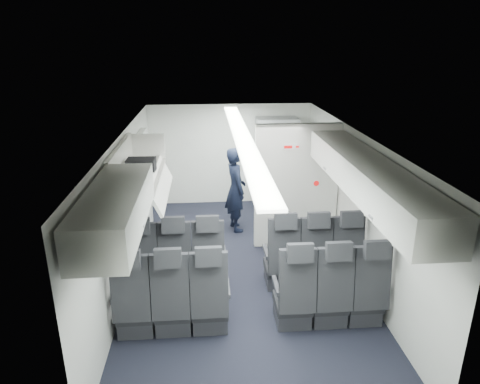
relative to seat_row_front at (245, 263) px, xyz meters
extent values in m
cube|color=black|center=(0.00, 0.53, -0.41)|extent=(3.40, 6.00, 0.01)
cube|color=white|center=(0.00, 0.53, 1.75)|extent=(3.40, 6.00, 0.01)
cube|color=silver|center=(0.00, 3.53, 0.67)|extent=(3.40, 0.01, 2.15)
cube|color=silver|center=(0.00, -2.47, 0.67)|extent=(3.40, 0.01, 2.15)
cube|color=silver|center=(-1.70, 0.53, 0.67)|extent=(0.01, 6.00, 2.15)
cube|color=silver|center=(1.70, 0.53, 0.67)|extent=(0.01, 6.00, 2.15)
cube|color=white|center=(0.00, 0.53, 1.71)|extent=(0.25, 5.52, 0.03)
cube|color=#27282B|center=(-1.42, 0.08, -0.13)|extent=(0.44, 0.46, 0.12)
cube|color=#2D2D33|center=(-1.42, 0.08, -0.29)|extent=(0.42, 0.42, 0.22)
cube|color=#27282B|center=(-1.42, -0.14, 0.32)|extent=(0.44, 0.20, 0.80)
cube|color=#27282B|center=(-1.42, -0.19, 0.72)|extent=(0.30, 0.12, 0.23)
cube|color=#2D2D33|center=(-1.64, 0.05, 0.15)|extent=(0.05, 0.40, 0.06)
cube|color=#2D2D33|center=(-1.20, 0.05, 0.15)|extent=(0.05, 0.40, 0.06)
cube|color=#27282B|center=(-0.97, 0.08, -0.13)|extent=(0.44, 0.46, 0.12)
cube|color=#2D2D33|center=(-0.97, 0.08, -0.29)|extent=(0.42, 0.42, 0.22)
cube|color=#27282B|center=(-0.97, -0.14, 0.32)|extent=(0.44, 0.20, 0.80)
cube|color=#27282B|center=(-0.97, -0.19, 0.72)|extent=(0.30, 0.12, 0.23)
cube|color=#2D2D33|center=(-1.19, 0.05, 0.15)|extent=(0.05, 0.40, 0.06)
cube|color=#2D2D33|center=(-0.75, 0.05, 0.15)|extent=(0.05, 0.40, 0.06)
cube|color=#27282B|center=(-0.52, 0.08, -0.13)|extent=(0.44, 0.46, 0.12)
cube|color=#2D2D33|center=(-0.52, 0.08, -0.29)|extent=(0.42, 0.42, 0.22)
cube|color=#27282B|center=(-0.52, -0.14, 0.32)|extent=(0.44, 0.20, 0.80)
cube|color=#27282B|center=(-0.52, -0.19, 0.72)|extent=(0.30, 0.12, 0.23)
cube|color=#2D2D33|center=(-0.74, 0.05, 0.15)|extent=(0.05, 0.40, 0.06)
cube|color=#2D2D33|center=(-0.30, 0.05, 0.15)|extent=(0.05, 0.40, 0.06)
cube|color=#27282B|center=(0.52, 0.08, -0.13)|extent=(0.44, 0.46, 0.12)
cube|color=#2D2D33|center=(0.52, 0.08, -0.29)|extent=(0.42, 0.42, 0.22)
cube|color=#27282B|center=(0.52, -0.14, 0.32)|extent=(0.44, 0.20, 0.80)
cube|color=#27282B|center=(0.52, -0.19, 0.72)|extent=(0.30, 0.12, 0.23)
cube|color=#2D2D33|center=(0.30, 0.05, 0.15)|extent=(0.05, 0.40, 0.06)
cube|color=#2D2D33|center=(0.74, 0.05, 0.15)|extent=(0.05, 0.40, 0.06)
cube|color=#27282B|center=(0.97, 0.08, -0.13)|extent=(0.44, 0.46, 0.12)
cube|color=#2D2D33|center=(0.97, 0.08, -0.29)|extent=(0.42, 0.42, 0.22)
cube|color=#27282B|center=(0.97, -0.14, 0.32)|extent=(0.44, 0.20, 0.80)
cube|color=#27282B|center=(0.97, -0.19, 0.72)|extent=(0.30, 0.12, 0.23)
cube|color=#2D2D33|center=(0.75, 0.05, 0.15)|extent=(0.05, 0.40, 0.06)
cube|color=#2D2D33|center=(1.19, 0.05, 0.15)|extent=(0.05, 0.40, 0.06)
cube|color=#27282B|center=(1.42, 0.08, -0.13)|extent=(0.44, 0.46, 0.12)
cube|color=#2D2D33|center=(1.42, 0.08, -0.29)|extent=(0.42, 0.42, 0.22)
cube|color=#27282B|center=(1.42, -0.14, 0.32)|extent=(0.44, 0.20, 0.80)
cube|color=#27282B|center=(1.42, -0.19, 0.72)|extent=(0.30, 0.12, 0.23)
cube|color=#2D2D33|center=(1.20, 0.05, 0.15)|extent=(0.05, 0.40, 0.06)
cube|color=#2D2D33|center=(1.64, 0.05, 0.15)|extent=(0.05, 0.40, 0.06)
cube|color=#27282B|center=(-1.42, -0.82, -0.13)|extent=(0.44, 0.46, 0.12)
cube|color=#2D2D33|center=(-1.42, -0.82, -0.29)|extent=(0.42, 0.42, 0.22)
cube|color=#27282B|center=(-1.42, -1.04, 0.32)|extent=(0.44, 0.20, 0.80)
cube|color=#27282B|center=(-1.42, -1.09, 0.72)|extent=(0.30, 0.12, 0.23)
cube|color=#2D2D33|center=(-1.64, -0.85, 0.15)|extent=(0.05, 0.40, 0.06)
cube|color=#2D2D33|center=(-1.20, -0.85, 0.15)|extent=(0.05, 0.40, 0.06)
cube|color=#27282B|center=(-0.97, -0.82, -0.13)|extent=(0.44, 0.46, 0.12)
cube|color=#2D2D33|center=(-0.97, -0.82, -0.29)|extent=(0.42, 0.42, 0.22)
cube|color=#27282B|center=(-0.97, -1.04, 0.32)|extent=(0.44, 0.20, 0.80)
cube|color=#27282B|center=(-0.97, -1.09, 0.72)|extent=(0.30, 0.12, 0.23)
cube|color=#2D2D33|center=(-1.19, -0.85, 0.15)|extent=(0.05, 0.40, 0.06)
cube|color=#2D2D33|center=(-0.75, -0.85, 0.15)|extent=(0.05, 0.40, 0.06)
cube|color=#27282B|center=(-0.52, -0.82, -0.13)|extent=(0.44, 0.46, 0.12)
cube|color=#2D2D33|center=(-0.52, -0.82, -0.29)|extent=(0.42, 0.42, 0.22)
cube|color=#27282B|center=(-0.52, -1.04, 0.32)|extent=(0.44, 0.20, 0.80)
cube|color=#27282B|center=(-0.52, -1.09, 0.72)|extent=(0.30, 0.12, 0.23)
cube|color=#2D2D33|center=(-0.74, -0.85, 0.15)|extent=(0.05, 0.40, 0.06)
cube|color=#2D2D33|center=(-0.30, -0.85, 0.15)|extent=(0.05, 0.40, 0.06)
cube|color=#27282B|center=(0.52, -0.82, -0.13)|extent=(0.44, 0.46, 0.12)
cube|color=#2D2D33|center=(0.52, -0.82, -0.29)|extent=(0.42, 0.42, 0.22)
cube|color=#27282B|center=(0.52, -1.04, 0.32)|extent=(0.44, 0.20, 0.80)
cube|color=#27282B|center=(0.52, -1.09, 0.72)|extent=(0.30, 0.12, 0.23)
cube|color=#2D2D33|center=(0.30, -0.85, 0.15)|extent=(0.05, 0.40, 0.06)
cube|color=#2D2D33|center=(0.74, -0.85, 0.15)|extent=(0.05, 0.40, 0.06)
cube|color=#27282B|center=(0.97, -0.82, -0.13)|extent=(0.44, 0.46, 0.12)
cube|color=#2D2D33|center=(0.97, -0.82, -0.29)|extent=(0.42, 0.42, 0.22)
cube|color=#27282B|center=(0.97, -1.04, 0.32)|extent=(0.44, 0.20, 0.80)
cube|color=#27282B|center=(0.97, -1.09, 0.72)|extent=(0.30, 0.12, 0.23)
cube|color=#2D2D33|center=(0.75, -0.85, 0.15)|extent=(0.05, 0.40, 0.06)
cube|color=#2D2D33|center=(1.19, -0.85, 0.15)|extent=(0.05, 0.40, 0.06)
cube|color=#27282B|center=(1.42, -0.82, -0.13)|extent=(0.44, 0.46, 0.12)
cube|color=#2D2D33|center=(1.42, -0.82, -0.29)|extent=(0.42, 0.42, 0.22)
cube|color=#27282B|center=(1.42, -1.04, 0.32)|extent=(0.44, 0.20, 0.80)
cube|color=#27282B|center=(1.42, -1.09, 0.72)|extent=(0.30, 0.12, 0.23)
cube|color=#2D2D33|center=(1.20, -0.85, 0.15)|extent=(0.05, 0.40, 0.06)
cube|color=#2D2D33|center=(1.64, -0.85, 0.15)|extent=(0.05, 0.40, 0.06)
cube|color=white|center=(-1.40, -1.47, 1.46)|extent=(0.52, 1.80, 0.40)
cylinder|color=slate|center=(-1.15, -1.47, 1.30)|extent=(0.04, 0.10, 0.04)
cube|color=#9E9E93|center=(-1.40, 0.28, 1.26)|extent=(0.52, 1.70, 0.04)
cube|color=white|center=(-1.66, 0.28, 1.46)|extent=(0.06, 1.70, 0.44)
cube|color=white|center=(-1.40, -0.55, 1.46)|extent=(0.52, 0.04, 0.40)
cube|color=white|center=(-1.40, 1.11, 1.46)|extent=(0.52, 0.04, 0.40)
cube|color=white|center=(-1.15, 0.28, 1.15)|extent=(0.21, 1.61, 0.38)
cube|color=white|center=(1.40, -1.47, 1.46)|extent=(0.52, 1.80, 0.40)
cylinder|color=slate|center=(1.15, -1.47, 1.30)|extent=(0.04, 0.10, 0.04)
cube|color=white|center=(1.40, 0.28, 1.46)|extent=(0.52, 1.70, 0.40)
cylinder|color=slate|center=(1.15, 0.28, 1.30)|extent=(0.04, 0.10, 0.04)
cube|color=silver|center=(0.98, 1.33, 0.67)|extent=(1.40, 0.12, 2.13)
cube|color=white|center=(0.85, 1.26, 1.38)|extent=(0.24, 0.01, 0.10)
cube|color=red|center=(0.80, 1.25, 1.38)|extent=(0.13, 0.01, 0.04)
cube|color=red|center=(0.95, 1.25, 1.38)|extent=(0.05, 0.01, 0.03)
cylinder|color=white|center=(1.30, 1.26, 0.75)|extent=(0.11, 0.01, 0.11)
cylinder|color=red|center=(1.30, 1.26, 0.75)|extent=(0.09, 0.01, 0.09)
cube|color=#939399|center=(0.95, 3.25, 0.55)|extent=(0.85, 0.50, 1.90)
cube|color=#3F3F42|center=(0.95, 2.99, 0.10)|extent=(0.80, 0.01, 0.02)
cube|color=#3F3F42|center=(0.95, 2.99, 0.60)|extent=(0.80, 0.01, 0.02)
cube|color=#3F3F42|center=(0.95, 2.99, 1.10)|extent=(0.80, 0.01, 0.02)
cube|color=silver|center=(-1.64, 2.08, 0.55)|extent=(0.10, 0.92, 1.86)
cylinder|color=black|center=(-1.58, 2.08, 1.05)|extent=(0.03, 0.22, 0.22)
cube|color=gold|center=(-1.58, 2.38, 0.60)|extent=(0.02, 0.10, 0.75)
cylinder|color=white|center=(-1.67, 1.33, 0.90)|extent=(0.01, 0.11, 0.11)
cylinder|color=red|center=(-1.66, 1.33, 0.90)|extent=(0.01, 0.09, 0.09)
imported|color=black|center=(0.01, 2.07, 0.39)|extent=(0.50, 0.65, 1.58)
cube|color=black|center=(-1.39, 0.31, 1.37)|extent=(0.39, 0.28, 0.23)
cube|color=white|center=(0.20, 2.02, 0.70)|extent=(0.22, 0.03, 0.15)
camera|label=1|loc=(-0.52, -5.35, 3.00)|focal=32.00mm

